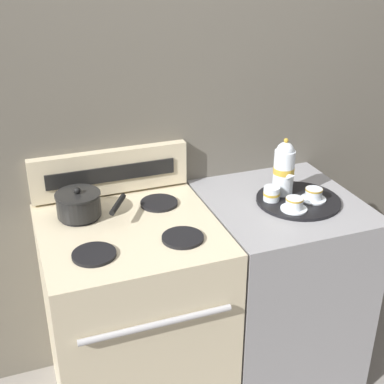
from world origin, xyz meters
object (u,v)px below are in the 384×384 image
at_px(teacup_left, 314,194).
at_px(saucepan, 79,204).
at_px(teacup_right, 294,204).
at_px(teapot, 284,168).
at_px(creamer_jug, 272,194).
at_px(serving_tray, 298,200).
at_px(stove, 135,319).

bearing_deg(teacup_left, saucepan, 167.60).
xyz_separation_m(teacup_left, teacup_right, (-0.12, -0.05, 0.00)).
xyz_separation_m(saucepan, teacup_left, (0.95, -0.21, -0.02)).
height_order(teapot, creamer_jug, teapot).
bearing_deg(teacup_left, serving_tray, 153.10).
height_order(serving_tray, teacup_left, teacup_left).
distance_m(stove, creamer_jug, 0.79).
relative_size(stove, serving_tray, 2.55).
bearing_deg(creamer_jug, saucepan, 168.90).
relative_size(saucepan, serving_tray, 0.78).
bearing_deg(teacup_right, stove, 170.75).
relative_size(serving_tray, teacup_left, 3.25).
bearing_deg(teacup_right, teacup_left, 22.30).
relative_size(teacup_right, creamer_jug, 1.55).
relative_size(saucepan, teacup_left, 2.54).
bearing_deg(serving_tray, saucepan, 168.57).
relative_size(stove, teapot, 3.61).
relative_size(stove, creamer_jug, 12.85).
bearing_deg(saucepan, stove, -42.60).
relative_size(serving_tray, teacup_right, 3.25).
distance_m(stove, saucepan, 0.56).
distance_m(teacup_left, creamer_jug, 0.18).
bearing_deg(serving_tray, creamer_jug, 166.35).
bearing_deg(stove, saucepan, 137.40).
bearing_deg(creamer_jug, serving_tray, -13.65).
height_order(stove, saucepan, saucepan).
distance_m(stove, serving_tray, 0.86).
relative_size(teapot, teacup_right, 2.30).
xyz_separation_m(stove, serving_tray, (0.73, -0.03, 0.46)).
bearing_deg(saucepan, teacup_left, -12.40).
relative_size(teacup_left, creamer_jug, 1.55).
distance_m(stove, teapot, 0.91).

